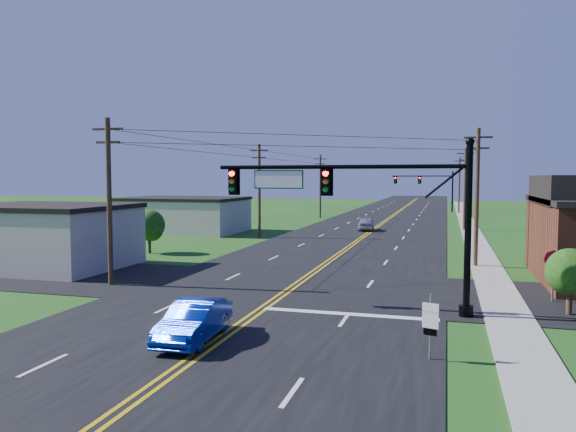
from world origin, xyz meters
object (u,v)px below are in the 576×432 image
(blue_car, at_px, (194,322))
(signal_mast_main, at_px, (361,203))
(stop_sign, at_px, (553,265))
(signal_mast_far, at_px, (425,185))
(route_sign, at_px, (430,322))

(blue_car, bearing_deg, signal_mast_main, 48.41)
(stop_sign, bearing_deg, blue_car, -146.36)
(signal_mast_far, height_order, blue_car, signal_mast_far)
(signal_mast_far, distance_m, route_sign, 78.28)
(signal_mast_far, bearing_deg, blue_car, -93.72)
(signal_mast_far, xyz_separation_m, stop_sign, (8.32, -68.02, -2.76))
(signal_mast_far, relative_size, route_sign, 5.10)
(signal_mast_main, height_order, blue_car, signal_mast_main)
(signal_mast_main, bearing_deg, route_sign, -62.80)
(signal_mast_far, bearing_deg, route_sign, -87.76)
(signal_mast_far, distance_m, blue_car, 78.56)
(blue_car, xyz_separation_m, stop_sign, (13.40, 10.28, 1.08))
(signal_mast_main, distance_m, stop_sign, 9.77)
(signal_mast_main, bearing_deg, signal_mast_far, 89.92)
(route_sign, bearing_deg, stop_sign, 81.45)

